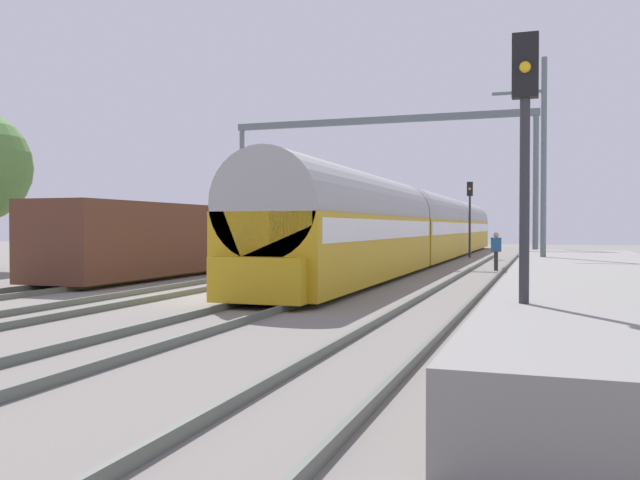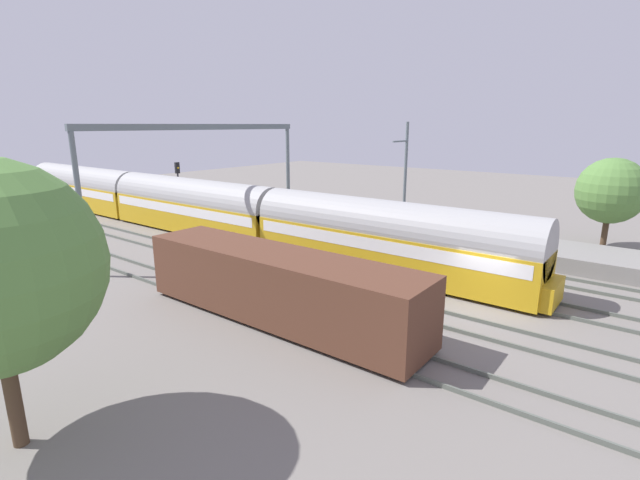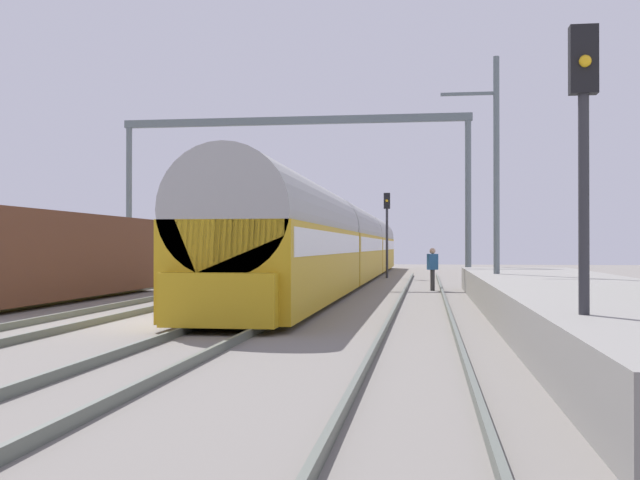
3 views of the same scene
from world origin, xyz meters
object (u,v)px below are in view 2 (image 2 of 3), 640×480
at_px(freight_car, 278,286).
at_px(person_crossing, 315,222).
at_px(railway_signal_far, 178,183).
at_px(passenger_train, 194,206).
at_px(catenary_gantry, 204,156).

relative_size(freight_car, person_crossing, 7.51).
distance_m(freight_car, person_crossing, 14.70).
distance_m(person_crossing, railway_signal_far, 12.83).
distance_m(passenger_train, railway_signal_far, 4.89).
xyz_separation_m(freight_car, person_crossing, (12.45, 7.80, -0.44)).
bearing_deg(person_crossing, railway_signal_far, 75.53).
xyz_separation_m(person_crossing, railway_signal_far, (-2.48, 12.41, 2.08)).
relative_size(person_crossing, catenary_gantry, 0.10).
bearing_deg(passenger_train, freight_car, -116.92).
distance_m(freight_car, catenary_gantry, 13.96).
relative_size(passenger_train, freight_car, 3.78).
xyz_separation_m(railway_signal_far, catenary_gantry, (-3.93, -8.43, 2.79)).
relative_size(railway_signal_far, catenary_gantry, 0.29).
height_order(freight_car, person_crossing, freight_car).
relative_size(passenger_train, railway_signal_far, 10.18).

